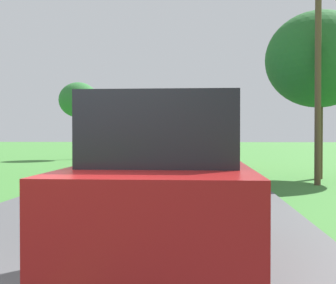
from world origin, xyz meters
TOP-DOWN VIEW (x-y plane):
  - banana_truck_near at (0.90, 9.92)m, footprint 2.38×5.82m
  - banana_truck_far at (0.50, 19.21)m, footprint 2.38×5.82m
  - utility_pole_roadside at (5.01, 11.11)m, footprint 2.33×0.20m
  - roadside_tree_near_left at (-6.78, 25.62)m, footprint 2.59×2.59m
  - roadside_tree_mid_right at (5.60, 13.22)m, footprint 3.88×3.88m
  - following_car at (0.88, 1.60)m, footprint 1.74×4.10m

SIDE VIEW (x-z plane):
  - following_car at x=0.88m, z-range 0.11..2.03m
  - banana_truck_far at x=0.50m, z-range 0.07..2.87m
  - banana_truck_near at x=0.90m, z-range 0.07..2.87m
  - roadside_tree_near_left at x=-6.78m, z-range 1.35..6.45m
  - utility_pole_roadside at x=5.01m, z-range 0.33..7.48m
  - roadside_tree_mid_right at x=5.60m, z-range 1.29..7.40m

